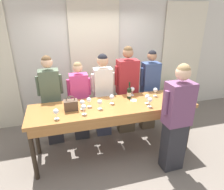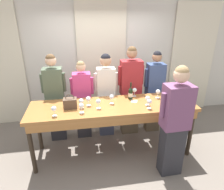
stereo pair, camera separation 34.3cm
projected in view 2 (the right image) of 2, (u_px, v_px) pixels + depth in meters
The scene contains 27 objects.
ground_plane at pixel (113, 151), 3.80m from camera, with size 18.00×18.00×0.00m, color #70665B.
wall_back at pixel (102, 60), 4.67m from camera, with size 12.00×0.06×2.80m.
curtain_panel_center at pixel (102, 63), 4.64m from camera, with size 1.11×0.03×2.69m.
curtain_panel_right at pixel (192, 60), 4.99m from camera, with size 1.11×0.03×2.69m.
tasting_bar at pixel (113, 110), 3.44m from camera, with size 2.84×0.79×0.98m.
wine_bottle at pixel (131, 93), 3.62m from camera, with size 0.08×0.08×0.31m.
handbag at pixel (70, 103), 3.28m from camera, with size 0.22×0.14×0.25m.
wine_glass_front_left at pixel (135, 90), 3.74m from camera, with size 0.08×0.08×0.16m.
wine_glass_front_mid at pixel (112, 97), 3.43m from camera, with size 0.08×0.08×0.16m.
wine_glass_front_right at pixel (171, 88), 3.87m from camera, with size 0.08×0.08×0.16m.
wine_glass_center_left at pixel (81, 106), 3.11m from camera, with size 0.08×0.08×0.16m.
wine_glass_center_mid at pixel (98, 102), 3.26m from camera, with size 0.08×0.08×0.16m.
wine_glass_center_right at pixel (178, 97), 3.43m from camera, with size 0.08×0.08×0.16m.
wine_glass_back_left at pixel (158, 92), 3.66m from camera, with size 0.08×0.08×0.16m.
wine_glass_back_mid at pixel (54, 109), 3.02m from camera, with size 0.08×0.08×0.16m.
wine_glass_back_right at pixel (149, 102), 3.25m from camera, with size 0.08×0.08×0.16m.
wine_glass_near_host at pixel (148, 99), 3.38m from camera, with size 0.08×0.08×0.16m.
wine_glass_by_bottle at pixel (81, 101), 3.28m from camera, with size 0.08×0.08×0.16m.
wine_glass_by_handbag at pixel (88, 99), 3.36m from camera, with size 0.08×0.08×0.16m.
napkin at pixel (134, 101), 3.56m from camera, with size 0.14×0.14×0.00m.
guest_olive_jacket at pixel (55, 98), 3.87m from camera, with size 0.47×0.27×1.76m.
guest_pink_top at pixel (83, 100), 3.98m from camera, with size 0.46×0.24×1.61m.
guest_cream_sweater at pixel (106, 94), 4.02m from camera, with size 0.47×0.23×1.74m.
guest_striped_shirt at pixel (130, 91), 4.08m from camera, with size 0.53×0.27×1.86m.
guest_navy_coat at pixel (154, 92), 4.18m from camera, with size 0.46×0.25×1.75m.
host_pouring at pixel (175, 123), 2.98m from camera, with size 0.51×0.28×1.80m.
potted_plant at pixel (182, 101), 5.00m from camera, with size 0.38×0.38×0.75m.
Camera 2 is at (-0.53, -3.05, 2.45)m, focal length 32.00 mm.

